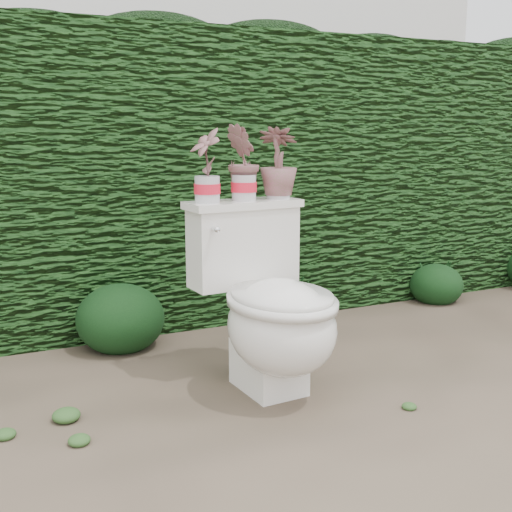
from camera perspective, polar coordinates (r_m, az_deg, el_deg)
name	(u,v)px	position (r m, az deg, el deg)	size (l,w,h in m)	color
ground	(305,405)	(2.62, 4.33, -13.10)	(60.00, 60.00, 0.00)	#766551
hedge	(174,176)	(3.87, -7.28, 7.04)	(8.00, 1.00, 1.60)	#25551C
house_wall	(106,51)	(8.32, -13.19, 17.34)	(8.00, 3.50, 4.00)	silver
toilet	(271,309)	(2.63, 1.35, -4.70)	(0.51, 0.71, 0.78)	white
potted_plant_left	(207,167)	(2.67, -4.38, 7.86)	(0.15, 0.10, 0.29)	#2E661F
potted_plant_center	(244,164)	(2.74, -1.09, 8.16)	(0.17, 0.14, 0.31)	#2E661F
potted_plant_right	(278,164)	(2.83, 2.00, 8.13)	(0.17, 0.17, 0.30)	#2E661F
liriope_clump_2	(120,313)	(3.27, -11.98, -4.99)	(0.44, 0.44, 0.35)	#143813
liriope_clump_3	(291,299)	(3.63, 3.11, -3.82)	(0.34, 0.34, 0.27)	#143813
liriope_clump_4	(436,280)	(4.22, 15.74, -2.10)	(0.34, 0.34, 0.27)	#143813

